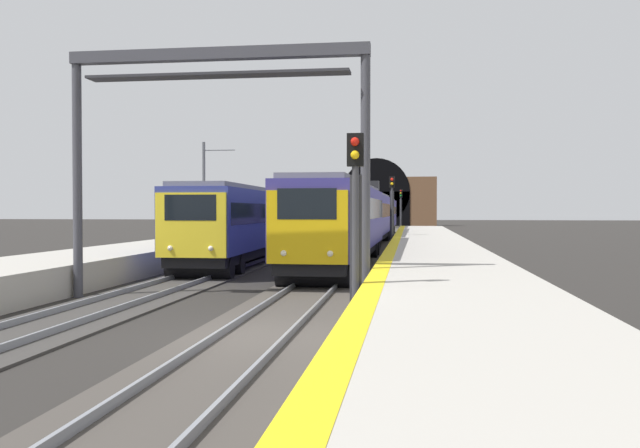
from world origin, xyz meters
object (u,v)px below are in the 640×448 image
at_px(train_adjacent_platform, 310,216).
at_px(train_main_approaching, 367,216).
at_px(railway_signal_mid, 392,207).
at_px(catenary_mast_near, 204,193).
at_px(overhead_signal_gantry, 217,110).
at_px(railway_signal_near, 355,212).
at_px(railway_signal_far, 401,206).

bearing_deg(train_adjacent_platform, train_main_approaching, 45.29).
bearing_deg(railway_signal_mid, catenary_mast_near, -98.89).
xyz_separation_m(train_main_approaching, overhead_signal_gantry, (-29.90, 2.51, 3.40)).
relative_size(train_main_approaching, train_adjacent_platform, 0.92).
bearing_deg(railway_signal_mid, railway_signal_near, 0.00).
bearing_deg(railway_signal_near, catenary_mast_near, -156.57).
bearing_deg(catenary_mast_near, railway_signal_near, -156.57).
bearing_deg(catenary_mast_near, railway_signal_mid, -98.89).
bearing_deg(train_adjacent_platform, catenary_mast_near, -45.33).
relative_size(railway_signal_near, catenary_mast_near, 0.58).
bearing_deg(catenary_mast_near, railway_signal_far, -20.32).
relative_size(railway_signal_near, overhead_signal_gantry, 0.49).
bearing_deg(train_main_approaching, catenary_mast_near, -78.47).
distance_m(train_adjacent_platform, railway_signal_near, 39.15).
relative_size(railway_signal_far, catenary_mast_near, 0.69).
relative_size(train_main_approaching, railway_signal_near, 12.79).
bearing_deg(train_main_approaching, railway_signal_far, 177.57).
height_order(train_main_approaching, railway_signal_mid, railway_signal_mid).
xyz_separation_m(railway_signal_near, railway_signal_mid, (29.41, 0.00, 0.26)).
height_order(overhead_signal_gantry, catenary_mast_near, catenary_mast_near).
xyz_separation_m(railway_signal_mid, overhead_signal_gantry, (-25.52, 4.43, 2.75)).
distance_m(train_main_approaching, railway_signal_mid, 4.83).
xyz_separation_m(railway_signal_near, catenary_mast_near, (31.55, 13.68, 1.30)).
distance_m(railway_signal_mid, railway_signal_far, 39.07).
height_order(train_adjacent_platform, catenary_mast_near, catenary_mast_near).
bearing_deg(railway_signal_mid, train_adjacent_platform, -142.71).
bearing_deg(railway_signal_near, train_main_approaching, -176.74).
xyz_separation_m(train_adjacent_platform, overhead_signal_gantry, (-34.64, -2.51, 3.50)).
xyz_separation_m(railway_signal_near, overhead_signal_gantry, (3.89, 4.43, 3.01)).
relative_size(train_adjacent_platform, railway_signal_near, 13.84).
relative_size(train_adjacent_platform, overhead_signal_gantry, 6.75).
bearing_deg(train_adjacent_platform, railway_signal_near, 8.87).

